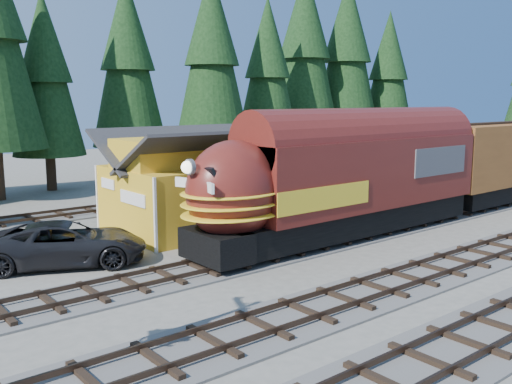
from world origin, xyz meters
TOP-DOWN VIEW (x-y plane):
  - ground at (0.00, 0.00)m, footprint 120.00×120.00m
  - track_siding at (10.00, 4.00)m, footprint 68.00×3.20m
  - depot at (-0.00, 10.50)m, footprint 12.80×7.00m
  - conifer_backdrop at (3.13, 25.26)m, footprint 80.58×23.05m
  - locomotive at (1.91, 4.00)m, footprint 17.73×3.52m
  - boxcar at (18.88, 4.00)m, footprint 15.52×3.32m
  - pickup_truck_a at (-9.76, 8.27)m, footprint 7.16×5.48m

SIDE VIEW (x-z plane):
  - ground at x=0.00m, z-range 0.00..0.00m
  - track_siding at x=10.00m, z-range -0.11..0.22m
  - pickup_truck_a at x=-9.76m, z-range 0.00..1.81m
  - locomotive at x=1.91m, z-range 0.37..5.19m
  - boxcar at x=18.88m, z-range 0.46..5.33m
  - depot at x=0.00m, z-range 0.31..5.61m
  - conifer_backdrop at x=3.13m, z-range 2.05..19.27m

